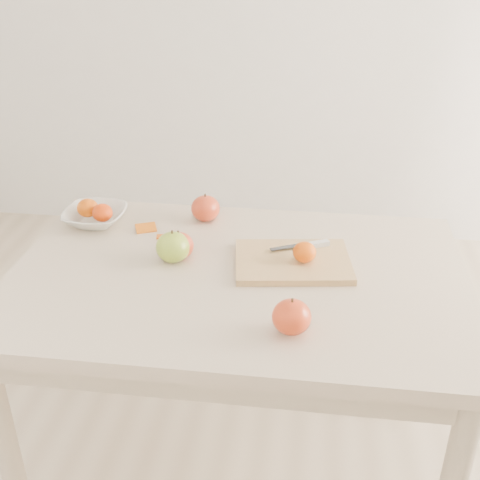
# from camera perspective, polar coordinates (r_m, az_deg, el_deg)

# --- Properties ---
(ground) EXTENTS (3.50, 3.50, 0.00)m
(ground) POSITION_cam_1_polar(r_m,az_deg,el_deg) (2.07, -0.19, -21.19)
(ground) COLOR #C6B293
(ground) RESTS_ON ground
(table) EXTENTS (1.20, 0.80, 0.75)m
(table) POSITION_cam_1_polar(r_m,az_deg,el_deg) (1.63, -0.23, -6.06)
(table) COLOR beige
(table) RESTS_ON ground
(cutting_board) EXTENTS (0.33, 0.26, 0.02)m
(cutting_board) POSITION_cam_1_polar(r_m,az_deg,el_deg) (1.62, 5.02, -2.04)
(cutting_board) COLOR tan
(cutting_board) RESTS_ON table
(board_tangerine) EXTENTS (0.06, 0.06, 0.05)m
(board_tangerine) POSITION_cam_1_polar(r_m,az_deg,el_deg) (1.59, 6.14, -1.15)
(board_tangerine) COLOR #D64207
(board_tangerine) RESTS_ON cutting_board
(fruit_bowl) EXTENTS (0.19, 0.19, 0.05)m
(fruit_bowl) POSITION_cam_1_polar(r_m,az_deg,el_deg) (1.88, -13.56, 2.18)
(fruit_bowl) COLOR silver
(fruit_bowl) RESTS_ON table
(bowl_tangerine_near) EXTENTS (0.06, 0.06, 0.06)m
(bowl_tangerine_near) POSITION_cam_1_polar(r_m,az_deg,el_deg) (1.89, -14.25, 2.98)
(bowl_tangerine_near) COLOR #CE4E07
(bowl_tangerine_near) RESTS_ON fruit_bowl
(bowl_tangerine_far) EXTENTS (0.06, 0.06, 0.05)m
(bowl_tangerine_far) POSITION_cam_1_polar(r_m,az_deg,el_deg) (1.85, -12.92, 2.54)
(bowl_tangerine_far) COLOR red
(bowl_tangerine_far) RESTS_ON fruit_bowl
(orange_peel_a) EXTENTS (0.07, 0.07, 0.01)m
(orange_peel_a) POSITION_cam_1_polar(r_m,az_deg,el_deg) (1.82, -8.90, 1.02)
(orange_peel_a) COLOR #C65C0D
(orange_peel_a) RESTS_ON table
(orange_peel_b) EXTENTS (0.05, 0.04, 0.01)m
(orange_peel_b) POSITION_cam_1_polar(r_m,az_deg,el_deg) (1.76, -7.19, 0.26)
(orange_peel_b) COLOR #D75A0F
(orange_peel_b) RESTS_ON table
(paring_knife) EXTENTS (0.16, 0.08, 0.01)m
(paring_knife) POSITION_cam_1_polar(r_m,az_deg,el_deg) (1.67, 6.77, -0.46)
(paring_knife) COLOR silver
(paring_knife) RESTS_ON cutting_board
(apple_green) EXTENTS (0.09, 0.09, 0.08)m
(apple_green) POSITION_cam_1_polar(r_m,az_deg,el_deg) (1.62, -6.37, -0.67)
(apple_green) COLOR #5C8615
(apple_green) RESTS_ON table
(apple_red_b) EXTENTS (0.08, 0.08, 0.07)m
(apple_red_b) POSITION_cam_1_polar(r_m,az_deg,el_deg) (1.64, -5.83, -0.54)
(apple_red_b) COLOR maroon
(apple_red_b) RESTS_ON table
(apple_red_e) EXTENTS (0.09, 0.09, 0.08)m
(apple_red_e) POSITION_cam_1_polar(r_m,az_deg,el_deg) (1.35, 4.91, -7.27)
(apple_red_e) COLOR maroon
(apple_red_e) RESTS_ON table
(apple_red_a) EXTENTS (0.09, 0.09, 0.08)m
(apple_red_a) POSITION_cam_1_polar(r_m,az_deg,el_deg) (1.84, -3.29, 3.01)
(apple_red_a) COLOR maroon
(apple_red_a) RESTS_ON table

